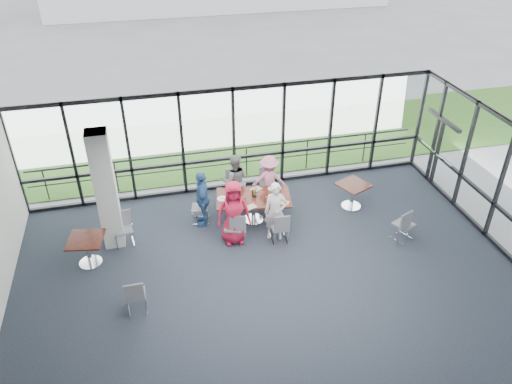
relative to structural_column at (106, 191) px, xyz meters
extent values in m
cube|color=#1E242E|center=(3.60, -3.00, -1.61)|extent=(12.00, 10.00, 0.02)
cube|color=silver|center=(3.60, -3.00, 1.60)|extent=(12.00, 10.00, 0.04)
cube|color=white|center=(3.60, 2.00, 0.00)|extent=(12.00, 0.10, 3.20)
cube|color=black|center=(9.60, 0.75, -0.55)|extent=(0.12, 1.60, 2.10)
cube|color=silver|center=(0.00, 0.00, 0.00)|extent=(0.50, 0.50, 3.20)
cube|color=gray|center=(3.60, 7.00, -1.62)|extent=(80.00, 70.00, 0.02)
cube|color=#2D521E|center=(3.60, 5.00, -1.59)|extent=(80.00, 5.00, 0.01)
cylinder|color=#2D2D33|center=(3.60, 2.60, -1.10)|extent=(12.00, 0.06, 0.06)
cube|color=#3D100A|center=(3.74, 0.14, -0.87)|extent=(2.16, 1.43, 0.04)
cylinder|color=silver|center=(3.74, 0.14, -1.25)|extent=(0.12, 0.12, 0.71)
cylinder|color=silver|center=(3.74, 0.14, -1.59)|extent=(0.56, 0.56, 0.03)
cube|color=#3D100A|center=(-0.61, -0.70, -0.87)|extent=(0.96, 0.96, 0.04)
cylinder|color=silver|center=(-0.61, -0.70, -1.25)|extent=(0.12, 0.12, 0.71)
cube|color=#3D100A|center=(6.65, 0.11, -0.87)|extent=(1.02, 1.02, 0.04)
cylinder|color=silver|center=(6.65, 0.11, -1.25)|extent=(0.12, 0.12, 0.71)
imported|color=#B11735|center=(3.03, -0.66, -0.71)|extent=(0.90, 0.61, 1.78)
imported|color=silver|center=(4.12, -0.76, -0.78)|extent=(0.69, 0.58, 1.63)
imported|color=slate|center=(3.41, 1.04, -0.80)|extent=(0.82, 0.55, 1.59)
imported|color=pink|center=(4.38, 0.86, -0.83)|extent=(1.08, 0.71, 1.53)
imported|color=#315991|center=(2.38, 0.32, -0.79)|extent=(0.62, 1.00, 1.62)
cylinder|color=white|center=(3.17, -0.09, -0.84)|extent=(0.24, 0.24, 0.01)
cylinder|color=white|center=(4.26, -0.32, -0.84)|extent=(0.26, 0.26, 0.01)
cylinder|color=white|center=(3.33, 0.59, -0.84)|extent=(0.26, 0.26, 0.01)
cylinder|color=white|center=(4.34, 0.42, -0.84)|extent=(0.23, 0.23, 0.01)
cylinder|color=white|center=(2.91, 0.24, -0.84)|extent=(0.28, 0.28, 0.01)
cylinder|color=white|center=(3.47, -0.09, -0.78)|extent=(0.07, 0.07, 0.14)
cylinder|color=white|center=(4.02, -0.15, -0.78)|extent=(0.07, 0.07, 0.15)
cylinder|color=white|center=(3.88, 0.35, -0.78)|extent=(0.07, 0.07, 0.13)
cylinder|color=white|center=(3.07, 0.07, -0.78)|extent=(0.07, 0.07, 0.13)
cube|color=beige|center=(3.57, -0.31, -0.85)|extent=(0.36, 0.31, 0.00)
cube|color=beige|center=(4.47, -0.31, -0.85)|extent=(0.34, 0.31, 0.00)
cube|color=beige|center=(3.91, 0.52, -0.85)|extent=(0.38, 0.35, 0.00)
cube|color=black|center=(3.77, 0.14, -0.83)|extent=(0.10, 0.07, 0.04)
cylinder|color=#9F0A05|center=(3.75, 0.23, -0.76)|extent=(0.06, 0.06, 0.18)
cylinder|color=#1E7924|center=(3.80, 0.18, -0.75)|extent=(0.05, 0.05, 0.20)
camera|label=1|loc=(1.13, -10.89, 6.53)|focal=35.00mm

